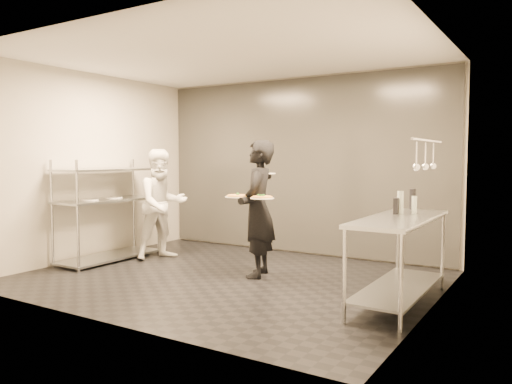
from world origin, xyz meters
The scene contains 13 objects.
room_shell centered at (0.00, 1.18, 1.40)m, with size 5.00×4.00×2.80m.
pass_rack centered at (-2.15, 0.00, 0.77)m, with size 0.60×1.60×1.50m.
prep_counter centered at (2.18, 0.00, 0.63)m, with size 0.60×1.80×0.92m.
utensil_rail centered at (2.43, 0.00, 1.55)m, with size 0.07×1.20×0.31m.
waiter centered at (0.28, 0.29, 0.88)m, with size 0.64×0.42×1.75m, color black.
chef centered at (-1.55, 0.51, 0.83)m, with size 0.80×0.63×1.66m, color white.
pizza_plate_near centered at (0.12, 0.08, 1.05)m, with size 0.32×0.32×0.05m.
pizza_plate_far centered at (0.47, 0.08, 1.04)m, with size 0.29×0.29×0.05m.
salad_plate centered at (0.21, 0.56, 1.34)m, with size 0.31×0.31×0.07m.
pos_monitor centered at (2.06, 0.31, 1.01)m, with size 0.05×0.24×0.17m, color black.
bottle_green centered at (2.09, 0.32, 1.04)m, with size 0.07×0.07×0.25m, color #94A194.
bottle_clear centered at (2.22, 0.43, 1.01)m, with size 0.06×0.06×0.19m, color #94A194.
bottle_dark centered at (2.10, 0.80, 1.04)m, with size 0.07×0.07×0.24m, color black.
Camera 1 is at (3.60, -5.12, 1.53)m, focal length 35.00 mm.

